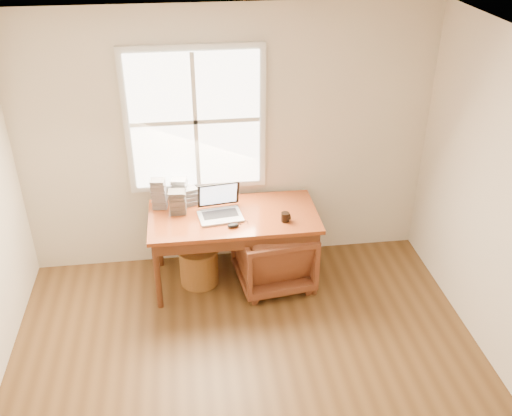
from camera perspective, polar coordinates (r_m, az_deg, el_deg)
The scene contains 11 objects.
room_shell at distance 3.72m, azimuth -0.30°, elevation -5.95°, with size 4.04×4.54×2.64m.
desk at distance 5.41m, azimuth -2.27°, elevation -0.85°, with size 1.60×0.80×0.04m, color brown.
armchair at distance 5.58m, azimuth 1.74°, elevation -4.67°, with size 0.70×0.72×0.65m, color brown.
wicker_stool at distance 5.69m, azimuth -5.71°, elevation -5.76°, with size 0.38×0.38×0.38m, color brown.
laptop at distance 5.28m, azimuth -3.63°, elevation 0.44°, with size 0.40×0.42×0.30m, color #A3A6AA, non-canonical shape.
mouse at distance 5.20m, azimuth -2.29°, elevation -1.75°, with size 0.11×0.06×0.04m, color black.
coffee_mug at distance 5.28m, azimuth 2.93°, elevation -0.91°, with size 0.08×0.08×0.09m, color black.
cd_stack_a at distance 5.56m, azimuth -7.62°, elevation 1.67°, with size 0.14×0.12×0.27m, color silver.
cd_stack_b at distance 5.42m, azimuth -7.87°, elevation 0.63°, with size 0.15×0.13×0.23m, color black.
cd_stack_c at distance 5.52m, azimuth -9.67°, elevation 1.42°, with size 0.13×0.12×0.30m, color #A3A2B0.
cd_stack_d at distance 5.57m, azimuth -6.68°, elevation 1.20°, with size 0.14×0.12×0.18m, color #B0B4BB.
Camera 1 is at (-0.40, -2.82, 3.51)m, focal length 40.00 mm.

